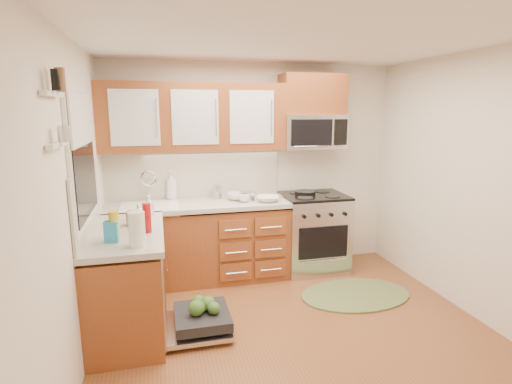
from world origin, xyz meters
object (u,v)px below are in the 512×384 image
object	(u,v)px
dishwasher	(198,322)
rug	(356,295)
paper_towel_roll	(137,229)
sink	(150,217)
upper_cabinets	(194,117)
cup	(244,198)
bowl_b	(237,196)
range	(313,232)
skillet	(305,193)
microwave	(312,132)
cutting_board	(272,196)
stock_pot	(247,196)
bowl_a	(268,199)

from	to	relation	value
dishwasher	rug	world-z (taller)	dishwasher
dishwasher	paper_towel_roll	size ratio (longest dim) A/B	2.56
sink	dishwasher	distance (m)	1.38
upper_cabinets	cup	world-z (taller)	upper_cabinets
sink	rug	distance (m)	2.39
bowl_b	range	bearing A→B (deg)	-3.58
paper_towel_roll	rug	bearing A→B (deg)	14.00
upper_cabinets	paper_towel_roll	xyz separation A→B (m)	(-0.59, -1.50, -0.81)
upper_cabinets	skillet	size ratio (longest dim) A/B	8.23
microwave	skillet	size ratio (longest dim) A/B	3.05
cutting_board	upper_cabinets	bearing A→B (deg)	178.42
range	cup	bearing A→B (deg)	-174.74
sink	cup	size ratio (longest dim) A/B	4.68
sink	dishwasher	world-z (taller)	sink
range	rug	bearing A→B (deg)	-77.74
dishwasher	rug	xyz separation A→B (m)	(1.72, 0.32, -0.09)
cutting_board	bowl_b	distance (m)	0.44
microwave	sink	distance (m)	2.13
microwave	cutting_board	distance (m)	0.91
rug	cutting_board	xyz separation A→B (m)	(-0.68, 0.93, 0.92)
stock_pot	bowl_a	xyz separation A→B (m)	(0.22, -0.12, -0.02)
microwave	skillet	bearing A→B (deg)	-137.26
cutting_board	cup	distance (m)	0.44
stock_pot	bowl_a	size ratio (longest dim) A/B	0.70
rug	skillet	xyz separation A→B (m)	(-0.29, 0.83, 0.96)
dishwasher	cutting_board	world-z (taller)	cutting_board
stock_pot	cutting_board	size ratio (longest dim) A/B	0.71
rug	microwave	bearing A→B (deg)	100.72
cutting_board	sink	bearing A→B (deg)	-174.81
cutting_board	cup	xyz separation A→B (m)	(-0.38, -0.20, 0.04)
rug	bowl_b	world-z (taller)	bowl_b
microwave	bowl_b	distance (m)	1.19
upper_cabinets	skillet	xyz separation A→B (m)	(1.30, -0.13, -0.90)
stock_pot	cutting_board	distance (m)	0.36
rug	cup	world-z (taller)	cup
cup	upper_cabinets	bearing A→B (deg)	156.48
stock_pot	paper_towel_roll	world-z (taller)	paper_towel_roll
skillet	range	bearing A→B (deg)	-9.50
dishwasher	cup	world-z (taller)	cup
paper_towel_roll	range	bearing A→B (deg)	34.19
range	skillet	xyz separation A→B (m)	(-0.11, 0.02, 0.50)
range	cup	distance (m)	1.02
range	dishwasher	bearing A→B (deg)	-143.73
bowl_a	cup	distance (m)	0.27
bowl_b	cutting_board	bearing A→B (deg)	8.07
cup	range	bearing A→B (deg)	5.26
microwave	cutting_board	xyz separation A→B (m)	(-0.50, 0.00, -0.77)
sink	cup	bearing A→B (deg)	-3.91
upper_cabinets	bowl_a	distance (m)	1.24
cutting_board	bowl_a	xyz separation A→B (m)	(-0.12, -0.24, 0.02)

